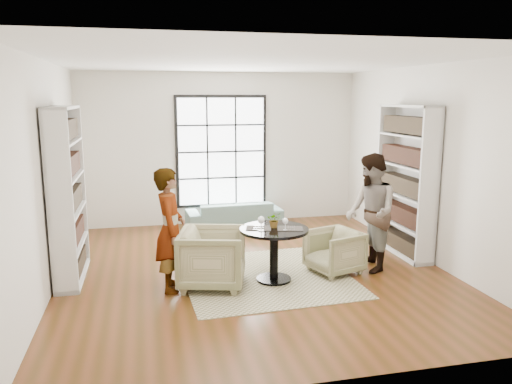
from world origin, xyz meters
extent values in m
plane|color=#5B2E15|center=(0.00, 0.00, 0.00)|extent=(6.00, 6.00, 0.00)
plane|color=silver|center=(0.00, 3.00, 1.50)|extent=(5.50, 0.00, 5.50)
plane|color=silver|center=(-2.75, 0.00, 1.50)|extent=(0.00, 6.00, 6.00)
plane|color=silver|center=(2.75, 0.00, 1.50)|extent=(0.00, 6.00, 6.00)
plane|color=silver|center=(0.00, -3.00, 1.50)|extent=(5.50, 0.00, 5.50)
plane|color=white|center=(0.00, 0.00, 3.00)|extent=(6.00, 6.00, 0.00)
cube|color=black|center=(0.00, 2.98, 1.45)|extent=(1.82, 0.06, 2.22)
cube|color=white|center=(0.00, 2.94, 1.45)|extent=(1.70, 0.02, 2.10)
cube|color=tan|center=(0.11, -0.29, 0.01)|extent=(2.42, 2.42, 0.01)
cylinder|color=black|center=(0.18, -0.46, 0.02)|extent=(0.48, 0.48, 0.04)
cylinder|color=black|center=(0.18, -0.46, 0.37)|extent=(0.12, 0.12, 0.67)
cylinder|color=black|center=(0.18, -0.46, 0.73)|extent=(0.95, 0.95, 0.04)
imported|color=slate|center=(0.15, 2.45, 0.27)|extent=(1.86, 0.81, 0.53)
imported|color=tan|center=(-0.67, -0.46, 0.39)|extent=(1.05, 1.03, 0.79)
imported|color=tan|center=(1.13, -0.32, 0.31)|extent=(0.86, 0.85, 0.63)
imported|color=gray|center=(-1.22, -0.46, 0.82)|extent=(0.44, 0.63, 1.63)
imported|color=gray|center=(1.68, -0.32, 0.86)|extent=(0.75, 0.91, 1.73)
cube|color=#2A2624|center=(-0.02, -0.42, 0.76)|extent=(0.39, 0.34, 0.01)
cube|color=#2A2624|center=(0.39, -0.54, 0.76)|extent=(0.39, 0.34, 0.01)
cylinder|color=silver|center=(-0.02, -0.56, 0.76)|extent=(0.07, 0.07, 0.01)
cylinder|color=silver|center=(-0.02, -0.56, 0.82)|extent=(0.01, 0.01, 0.12)
sphere|color=maroon|center=(-0.02, -0.56, 0.91)|extent=(0.09, 0.09, 0.09)
ellipsoid|color=white|center=(-0.02, -0.56, 0.91)|extent=(0.09, 0.09, 0.10)
cylinder|color=silver|center=(0.30, -0.60, 0.76)|extent=(0.06, 0.06, 0.01)
cylinder|color=silver|center=(0.30, -0.60, 0.81)|extent=(0.01, 0.01, 0.10)
sphere|color=maroon|center=(0.30, -0.60, 0.88)|extent=(0.07, 0.07, 0.07)
ellipsoid|color=white|center=(0.30, -0.60, 0.88)|extent=(0.08, 0.08, 0.09)
imported|color=gray|center=(0.20, -0.43, 0.86)|extent=(0.23, 0.21, 0.22)
camera|label=1|loc=(-1.51, -6.84, 2.52)|focal=35.00mm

